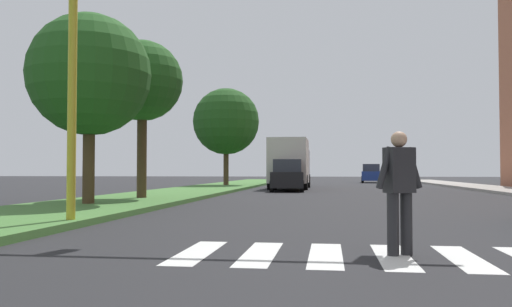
% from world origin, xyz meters
% --- Properties ---
extents(ground_plane, '(140.00, 140.00, 0.00)m').
position_xyz_m(ground_plane, '(0.00, 30.00, 0.00)').
color(ground_plane, '#262628').
extents(crosswalk, '(5.85, 2.20, 0.01)m').
position_xyz_m(crosswalk, '(0.00, 7.16, 0.00)').
color(crosswalk, silver).
rests_on(crosswalk, ground_plane).
extents(median_strip, '(4.31, 64.00, 0.15)m').
position_xyz_m(median_strip, '(-7.94, 28.00, 0.07)').
color(median_strip, '#477A38').
rests_on(median_strip, ground_plane).
extents(tree_mid, '(3.75, 3.75, 5.82)m').
position_xyz_m(tree_mid, '(-8.12, 15.08, 4.08)').
color(tree_mid, '#4C3823').
rests_on(tree_mid, median_strip).
extents(tree_far, '(3.01, 3.01, 5.87)m').
position_xyz_m(tree_far, '(-7.74, 18.63, 4.47)').
color(tree_far, '#4C3823').
rests_on(tree_far, median_strip).
extents(tree_distant, '(4.65, 4.65, 6.78)m').
position_xyz_m(tree_distant, '(-7.97, 35.99, 4.59)').
color(tree_distant, '#4C3823').
rests_on(tree_distant, median_strip).
extents(traffic_light_gantry, '(7.90, 0.30, 6.00)m').
position_xyz_m(traffic_light_gantry, '(-3.83, 10.05, 4.32)').
color(traffic_light_gantry, gold).
rests_on(traffic_light_gantry, median_strip).
extents(pedestrian_performer, '(0.69, 0.44, 1.69)m').
position_xyz_m(pedestrian_performer, '(0.10, 7.29, 0.93)').
color(pedestrian_performer, '#262628').
rests_on(pedestrian_performer, ground_plane).
extents(sedan_midblock, '(2.03, 4.47, 1.77)m').
position_xyz_m(sedan_midblock, '(-3.15, 29.37, 0.81)').
color(sedan_midblock, black).
rests_on(sedan_midblock, ground_plane).
extents(sedan_distant, '(1.93, 4.09, 1.66)m').
position_xyz_m(sedan_distant, '(-3.52, 39.33, 0.77)').
color(sedan_distant, black).
rests_on(sedan_distant, ground_plane).
extents(sedan_far_horizon, '(2.04, 4.12, 1.77)m').
position_xyz_m(sedan_far_horizon, '(3.13, 50.68, 0.81)').
color(sedan_far_horizon, navy).
rests_on(sedan_far_horizon, ground_plane).
extents(truck_box_delivery, '(2.40, 6.20, 3.10)m').
position_xyz_m(truck_box_delivery, '(-3.29, 33.15, 1.63)').
color(truck_box_delivery, '#B7B7BC').
rests_on(truck_box_delivery, ground_plane).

